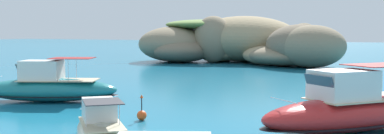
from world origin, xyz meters
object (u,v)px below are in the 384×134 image
at_px(islet_small, 298,48).
at_px(channel_buoy, 142,114).
at_px(motorboat_teal, 48,88).
at_px(motorboat_cream, 100,130).
at_px(motorboat_red, 350,111).
at_px(islet_large, 217,41).

bearing_deg(islet_small, channel_buoy, -88.29).
distance_m(motorboat_teal, channel_buoy, 10.35).
bearing_deg(motorboat_cream, motorboat_red, 38.76).
relative_size(islet_large, motorboat_red, 2.59).
distance_m(islet_small, channel_buoy, 43.76).
height_order(motorboat_cream, channel_buoy, motorboat_cream).
relative_size(islet_small, channel_buoy, 11.81).
xyz_separation_m(motorboat_teal, channel_buoy, (9.82, -3.19, -0.66)).
distance_m(islet_large, motorboat_red, 53.49).
height_order(islet_large, motorboat_teal, islet_large).
bearing_deg(motorboat_red, islet_small, 106.46).
xyz_separation_m(islet_large, channel_buoy, (15.58, -48.49, -3.00)).
bearing_deg(motorboat_teal, motorboat_cream, -38.37).
bearing_deg(islet_large, motorboat_teal, -82.75).
distance_m(motorboat_teal, motorboat_cream, 14.22).
bearing_deg(motorboat_red, motorboat_cream, -141.24).
relative_size(islet_large, channel_buoy, 17.69).
relative_size(motorboat_teal, motorboat_cream, 1.63).
distance_m(islet_large, motorboat_teal, 45.72).
height_order(motorboat_red, channel_buoy, motorboat_red).
xyz_separation_m(motorboat_teal, motorboat_red, (20.80, -1.07, 0.06)).
distance_m(motorboat_teal, motorboat_red, 20.83).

